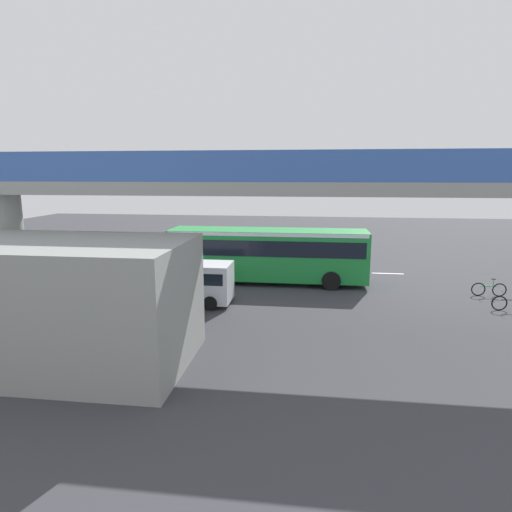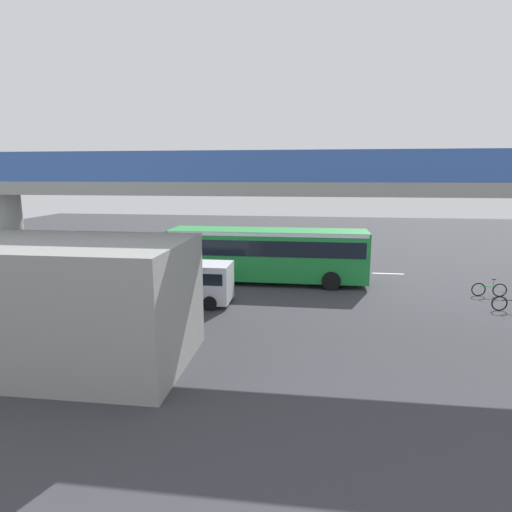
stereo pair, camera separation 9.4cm
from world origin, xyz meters
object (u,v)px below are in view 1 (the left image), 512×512
object	(u,v)px
city_bus	(268,251)
parked_van	(183,280)
traffic_sign	(221,239)
bicycle_black	(511,303)
bicycle_green	(489,289)

from	to	relation	value
city_bus	parked_van	xyz separation A→B (m)	(3.72, 4.72, -0.70)
parked_van	traffic_sign	bearing A→B (deg)	-89.74
parked_van	bicycle_black	distance (m)	15.69
city_bus	bicycle_black	bearing A→B (deg)	161.50
city_bus	bicycle_green	bearing A→B (deg)	172.88
city_bus	bicycle_green	world-z (taller)	city_bus
city_bus	traffic_sign	size ratio (longest dim) A/B	4.12
parked_van	traffic_sign	size ratio (longest dim) A/B	1.71
bicycle_black	bicycle_green	bearing A→B (deg)	-88.68
parked_van	traffic_sign	distance (m)	9.20
bicycle_green	bicycle_black	bearing A→B (deg)	91.32
city_bus	bicycle_black	xyz separation A→B (m)	(-11.93, 3.99, -1.51)
bicycle_green	traffic_sign	distance (m)	16.79
bicycle_green	bicycle_black	xyz separation A→B (m)	(-0.06, 2.51, 0.00)
bicycle_black	parked_van	bearing A→B (deg)	2.67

